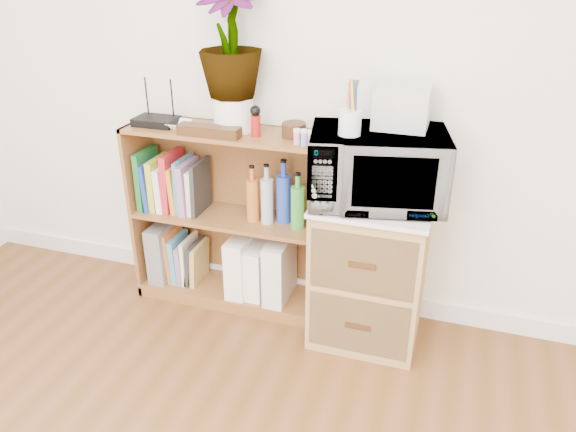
% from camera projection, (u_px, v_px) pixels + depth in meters
% --- Properties ---
extents(skirting_board, '(4.00, 0.02, 0.10)m').
position_uv_depth(skirting_board, '(301.00, 287.00, 3.09)').
color(skirting_board, white).
rests_on(skirting_board, ground).
extents(bookshelf, '(1.00, 0.30, 0.95)m').
position_uv_depth(bookshelf, '(229.00, 220.00, 2.88)').
color(bookshelf, brown).
rests_on(bookshelf, ground).
extents(wicker_unit, '(0.50, 0.45, 0.70)m').
position_uv_depth(wicker_unit, '(369.00, 271.00, 2.66)').
color(wicker_unit, '#9E7542').
rests_on(wicker_unit, ground).
extents(microwave, '(0.65, 0.50, 0.32)m').
position_uv_depth(microwave, '(377.00, 168.00, 2.42)').
color(microwave, white).
rests_on(microwave, wicker_unit).
extents(pen_cup, '(0.09, 0.09, 0.10)m').
position_uv_depth(pen_cup, '(350.00, 123.00, 2.30)').
color(pen_cup, white).
rests_on(pen_cup, microwave).
extents(small_appliance, '(0.23, 0.19, 0.18)m').
position_uv_depth(small_appliance, '(402.00, 107.00, 2.37)').
color(small_appliance, silver).
rests_on(small_appliance, microwave).
extents(router, '(0.21, 0.14, 0.04)m').
position_uv_depth(router, '(156.00, 121.00, 2.75)').
color(router, black).
rests_on(router, bookshelf).
extents(white_bowl, '(0.13, 0.13, 0.03)m').
position_uv_depth(white_bowl, '(177.00, 124.00, 2.70)').
color(white_bowl, white).
rests_on(white_bowl, bookshelf).
extents(plant_pot, '(0.19, 0.19, 0.16)m').
position_uv_depth(plant_pot, '(234.00, 114.00, 2.64)').
color(plant_pot, white).
rests_on(plant_pot, bookshelf).
extents(potted_plant, '(0.29, 0.29, 0.53)m').
position_uv_depth(potted_plant, '(230.00, 38.00, 2.49)').
color(potted_plant, '#337C31').
rests_on(potted_plant, plant_pot).
extents(trinket_box, '(0.30, 0.07, 0.05)m').
position_uv_depth(trinket_box, '(209.00, 131.00, 2.59)').
color(trinket_box, '#36210E').
rests_on(trinket_box, bookshelf).
extents(kokeshi_doll, '(0.04, 0.04, 0.10)m').
position_uv_depth(kokeshi_doll, '(256.00, 126.00, 2.57)').
color(kokeshi_doll, maroon).
rests_on(kokeshi_doll, bookshelf).
extents(wooden_bowl, '(0.11, 0.11, 0.07)m').
position_uv_depth(wooden_bowl, '(294.00, 130.00, 2.57)').
color(wooden_bowl, '#321D0D').
rests_on(wooden_bowl, bookshelf).
extents(paint_jars, '(0.12, 0.04, 0.06)m').
position_uv_depth(paint_jars, '(304.00, 139.00, 2.47)').
color(paint_jars, '#D9788A').
rests_on(paint_jars, bookshelf).
extents(file_box, '(0.10, 0.25, 0.32)m').
position_uv_depth(file_box, '(165.00, 250.00, 3.10)').
color(file_box, slate).
rests_on(file_box, bookshelf).
extents(magazine_holder_left, '(0.10, 0.26, 0.32)m').
position_uv_depth(magazine_holder_left, '(242.00, 263.00, 2.96)').
color(magazine_holder_left, white).
rests_on(magazine_holder_left, bookshelf).
extents(magazine_holder_mid, '(0.09, 0.22, 0.28)m').
position_uv_depth(magazine_holder_mid, '(259.00, 270.00, 2.94)').
color(magazine_holder_mid, white).
rests_on(magazine_holder_mid, bookshelf).
extents(magazine_holder_right, '(0.11, 0.27, 0.33)m').
position_uv_depth(magazine_holder_right, '(280.00, 269.00, 2.90)').
color(magazine_holder_right, silver).
rests_on(magazine_holder_right, bookshelf).
extents(cookbooks, '(0.33, 0.20, 0.31)m').
position_uv_depth(cookbooks, '(174.00, 184.00, 2.89)').
color(cookbooks, '#1A6228').
rests_on(cookbooks, bookshelf).
extents(liquor_bottles, '(0.38, 0.07, 0.31)m').
position_uv_depth(liquor_bottles, '(284.00, 197.00, 2.72)').
color(liquor_bottles, '#C06024').
rests_on(liquor_bottles, bookshelf).
extents(lower_books, '(0.19, 0.19, 0.29)m').
position_uv_depth(lower_books, '(187.00, 259.00, 3.08)').
color(lower_books, '#D76025').
rests_on(lower_books, bookshelf).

